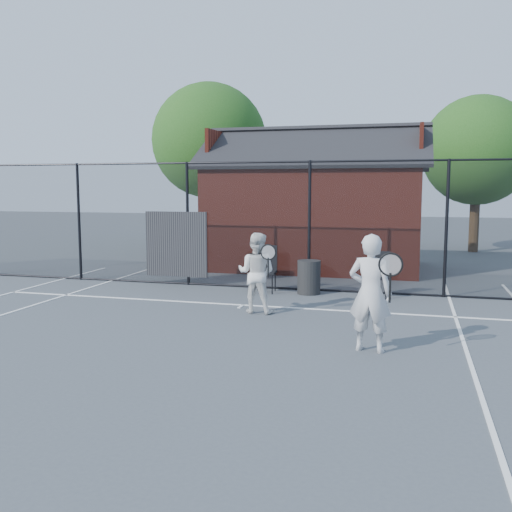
% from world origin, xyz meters
% --- Properties ---
extents(ground, '(80.00, 80.00, 0.00)m').
position_xyz_m(ground, '(0.00, 0.00, 0.00)').
color(ground, '#494F53').
rests_on(ground, ground).
extents(court_lines, '(11.02, 18.00, 0.01)m').
position_xyz_m(court_lines, '(0.00, -1.32, 0.01)').
color(court_lines, white).
rests_on(court_lines, ground).
extents(fence, '(22.04, 3.00, 3.00)m').
position_xyz_m(fence, '(-0.30, 5.00, 1.45)').
color(fence, black).
rests_on(fence, ground).
extents(clubhouse, '(6.50, 4.36, 4.19)m').
position_xyz_m(clubhouse, '(0.50, 9.00, 1.61)').
color(clubhouse, maroon).
rests_on(clubhouse, ground).
extents(tree_left, '(4.48, 4.48, 6.44)m').
position_xyz_m(tree_left, '(-4.50, 13.50, 4.19)').
color(tree_left, '#2F2213').
rests_on(tree_left, ground).
extents(tree_right, '(3.97, 3.97, 5.70)m').
position_xyz_m(tree_right, '(5.50, 14.50, 3.71)').
color(tree_right, '#2F2213').
rests_on(tree_right, ground).
extents(player_front, '(0.80, 0.62, 1.73)m').
position_xyz_m(player_front, '(2.72, 0.37, 0.87)').
color(player_front, silver).
rests_on(player_front, ground).
extents(player_back, '(0.85, 0.64, 1.54)m').
position_xyz_m(player_back, '(0.44, 2.45, 0.77)').
color(player_back, white).
rests_on(player_back, ground).
extents(chair_left, '(0.53, 0.55, 1.04)m').
position_xyz_m(chair_left, '(0.07, 4.51, 0.52)').
color(chair_left, black).
rests_on(chair_left, ground).
extents(chair_right, '(0.48, 0.50, 0.97)m').
position_xyz_m(chair_right, '(2.60, 4.60, 0.49)').
color(chair_right, black).
rests_on(chair_right, ground).
extents(waste_bin, '(0.55, 0.55, 0.76)m').
position_xyz_m(waste_bin, '(1.08, 4.60, 0.38)').
color(waste_bin, '#242424').
rests_on(waste_bin, ground).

